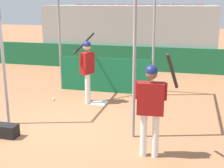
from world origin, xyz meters
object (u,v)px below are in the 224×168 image
(player_batter, at_px, (87,66))
(baseball, at_px, (53,99))
(player_waiting, at_px, (151,102))
(equipment_bag, at_px, (2,130))

(player_batter, height_order, baseball, player_batter)
(player_waiting, height_order, baseball, player_waiting)
(equipment_bag, xyz_separation_m, baseball, (-0.02, 2.66, -0.10))
(equipment_bag, bearing_deg, player_waiting, -1.62)
(equipment_bag, distance_m, baseball, 2.66)
(player_waiting, bearing_deg, player_batter, 122.87)
(player_batter, relative_size, baseball, 26.57)
(player_waiting, xyz_separation_m, equipment_bag, (-3.23, 0.09, -0.93))
(player_waiting, relative_size, equipment_bag, 2.89)
(player_batter, bearing_deg, equipment_bag, -178.94)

